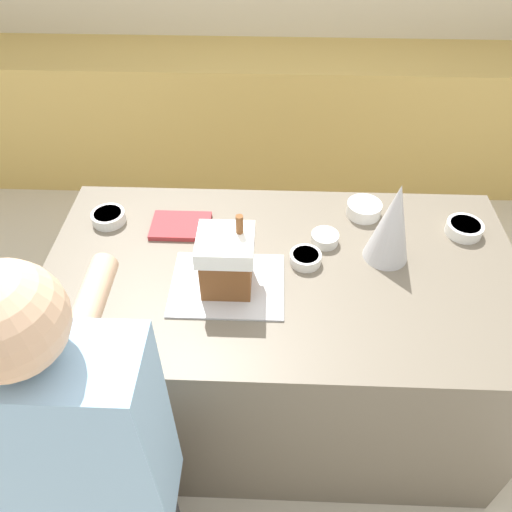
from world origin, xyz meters
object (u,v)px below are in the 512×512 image
at_px(gingerbread_house, 226,261).
at_px(decorative_tree, 393,223).
at_px(candy_bowl_far_left, 108,217).
at_px(candy_bowl_near_tray_left, 364,208).
at_px(baking_tray, 228,285).
at_px(candy_bowl_behind_tray, 305,258).
at_px(candy_bowl_beside_tree, 325,238).
at_px(cookbook, 181,226).
at_px(candy_bowl_front_corner, 464,228).
at_px(person, 96,482).

bearing_deg(gingerbread_house, decorative_tree, 16.80).
relative_size(gingerbread_house, candy_bowl_far_left, 2.15).
height_order(candy_bowl_far_left, candy_bowl_near_tray_left, candy_bowl_near_tray_left).
xyz_separation_m(baking_tray, gingerbread_house, (0.00, 0.00, 0.12)).
bearing_deg(candy_bowl_behind_tray, gingerbread_house, -155.17).
bearing_deg(candy_bowl_beside_tree, candy_bowl_behind_tray, -124.65).
distance_m(candy_bowl_near_tray_left, cookbook, 0.73).
distance_m(baking_tray, candy_bowl_far_left, 0.60).
bearing_deg(cookbook, baking_tray, -55.45).
xyz_separation_m(decorative_tree, cookbook, (-0.78, 0.13, -0.15)).
distance_m(candy_bowl_front_corner, candy_bowl_beside_tree, 0.55).
distance_m(gingerbread_house, candy_bowl_beside_tree, 0.43).
bearing_deg(gingerbread_house, candy_bowl_behind_tray, 24.83).
distance_m(decorative_tree, person, 1.22).
xyz_separation_m(baking_tray, cookbook, (-0.21, 0.30, 0.01)).
distance_m(gingerbread_house, decorative_tree, 0.59).
relative_size(decorative_tree, candy_bowl_front_corner, 2.31).
height_order(decorative_tree, candy_bowl_near_tray_left, decorative_tree).
distance_m(baking_tray, cookbook, 0.37).
relative_size(baking_tray, person, 0.24).
distance_m(candy_bowl_front_corner, cookbook, 1.10).
bearing_deg(candy_bowl_behind_tray, candy_bowl_beside_tree, 55.35).
xyz_separation_m(candy_bowl_far_left, cookbook, (0.29, -0.03, -0.01)).
bearing_deg(gingerbread_house, cookbook, 124.60).
xyz_separation_m(baking_tray, person, (-0.30, -0.66, -0.06)).
bearing_deg(candy_bowl_front_corner, baking_tray, -160.67).
height_order(candy_bowl_near_tray_left, candy_bowl_behind_tray, candy_bowl_near_tray_left).
relative_size(candy_bowl_front_corner, candy_bowl_behind_tray, 1.21).
distance_m(candy_bowl_near_tray_left, person, 1.35).
distance_m(baking_tray, candy_bowl_beside_tree, 0.42).
bearing_deg(cookbook, candy_bowl_near_tray_left, 8.74).
relative_size(candy_bowl_front_corner, person, 0.09).
bearing_deg(baking_tray, candy_bowl_front_corner, 19.33).
relative_size(candy_bowl_beside_tree, person, 0.06).
bearing_deg(candy_bowl_far_left, baking_tray, -33.50).
distance_m(gingerbread_house, candy_bowl_far_left, 0.61).
xyz_separation_m(candy_bowl_behind_tray, person, (-0.57, -0.79, -0.08)).
height_order(decorative_tree, candy_bowl_behind_tray, decorative_tree).
xyz_separation_m(candy_bowl_near_tray_left, candy_bowl_beside_tree, (-0.17, -0.18, -0.01)).
relative_size(candy_bowl_front_corner, candy_bowl_beside_tree, 1.32).
bearing_deg(baking_tray, candy_bowl_behind_tray, 24.84).
relative_size(candy_bowl_behind_tray, person, 0.07).
relative_size(candy_bowl_beside_tree, cookbook, 0.46).
relative_size(candy_bowl_far_left, person, 0.08).
height_order(gingerbread_house, candy_bowl_far_left, gingerbread_house).
bearing_deg(candy_bowl_near_tray_left, candy_bowl_far_left, -175.29).
distance_m(candy_bowl_beside_tree, cookbook, 0.56).
bearing_deg(person, candy_bowl_beside_tree, 54.17).
bearing_deg(person, candy_bowl_front_corner, 39.29).
height_order(candy_bowl_far_left, candy_bowl_front_corner, candy_bowl_front_corner).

